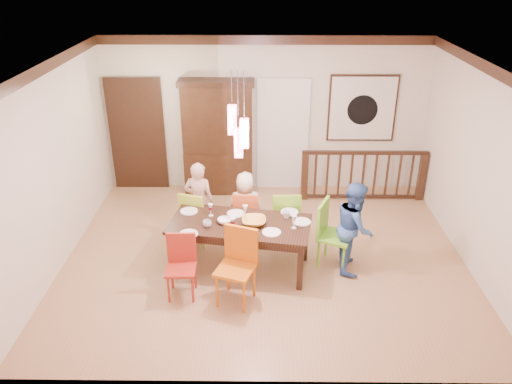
{
  "coord_description": "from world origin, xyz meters",
  "views": [
    {
      "loc": [
        -0.06,
        -6.48,
        4.23
      ],
      "look_at": [
        -0.13,
        0.06,
        1.05
      ],
      "focal_mm": 35.0,
      "sensor_mm": 36.0,
      "label": 1
    }
  ],
  "objects_px": {
    "dining_table": "(240,228)",
    "person_end_right": "(354,227)",
    "chair_end_right": "(336,231)",
    "china_hutch": "(218,137)",
    "chair_far_left": "(197,213)",
    "person_far_mid": "(245,207)",
    "balustrade": "(363,174)",
    "person_far_left": "(199,201)"
  },
  "relations": [
    {
      "from": "china_hutch",
      "to": "person_far_mid",
      "type": "xyz_separation_m",
      "value": [
        0.56,
        -1.8,
        -0.51
      ]
    },
    {
      "from": "china_hutch",
      "to": "balustrade",
      "type": "xyz_separation_m",
      "value": [
        2.69,
        -0.35,
        -0.59
      ]
    },
    {
      "from": "chair_end_right",
      "to": "china_hutch",
      "type": "distance_m",
      "value": 3.22
    },
    {
      "from": "balustrade",
      "to": "china_hutch",
      "type": "bearing_deg",
      "value": 172.68
    },
    {
      "from": "chair_far_left",
      "to": "person_far_mid",
      "type": "distance_m",
      "value": 0.77
    },
    {
      "from": "dining_table",
      "to": "person_end_right",
      "type": "distance_m",
      "value": 1.63
    },
    {
      "from": "person_far_mid",
      "to": "person_end_right",
      "type": "distance_m",
      "value": 1.77
    },
    {
      "from": "china_hutch",
      "to": "person_far_mid",
      "type": "height_order",
      "value": "china_hutch"
    },
    {
      "from": "china_hutch",
      "to": "person_far_mid",
      "type": "distance_m",
      "value": 1.96
    },
    {
      "from": "chair_far_left",
      "to": "person_end_right",
      "type": "bearing_deg",
      "value": -179.04
    },
    {
      "from": "person_far_mid",
      "to": "chair_end_right",
      "type": "bearing_deg",
      "value": 148.98
    },
    {
      "from": "dining_table",
      "to": "balustrade",
      "type": "height_order",
      "value": "balustrade"
    },
    {
      "from": "chair_end_right",
      "to": "person_end_right",
      "type": "distance_m",
      "value": 0.27
    },
    {
      "from": "chair_end_right",
      "to": "chair_far_left",
      "type": "bearing_deg",
      "value": 96.37
    },
    {
      "from": "balustrade",
      "to": "person_far_left",
      "type": "xyz_separation_m",
      "value": [
        -2.86,
        -1.43,
        0.16
      ]
    },
    {
      "from": "chair_far_left",
      "to": "china_hutch",
      "type": "relative_size",
      "value": 0.42
    },
    {
      "from": "person_far_mid",
      "to": "person_end_right",
      "type": "relative_size",
      "value": 0.85
    },
    {
      "from": "dining_table",
      "to": "chair_end_right",
      "type": "xyz_separation_m",
      "value": [
        1.38,
        0.06,
        -0.08
      ]
    },
    {
      "from": "dining_table",
      "to": "balustrade",
      "type": "relative_size",
      "value": 0.92
    },
    {
      "from": "person_far_left",
      "to": "person_end_right",
      "type": "height_order",
      "value": "person_end_right"
    },
    {
      "from": "dining_table",
      "to": "chair_far_left",
      "type": "xyz_separation_m",
      "value": [
        -0.71,
        0.71,
        -0.14
      ]
    },
    {
      "from": "china_hutch",
      "to": "person_end_right",
      "type": "height_order",
      "value": "china_hutch"
    },
    {
      "from": "dining_table",
      "to": "chair_far_left",
      "type": "distance_m",
      "value": 1.01
    },
    {
      "from": "chair_far_left",
      "to": "balustrade",
      "type": "xyz_separation_m",
      "value": [
        2.89,
        1.56,
        -0.02
      ]
    },
    {
      "from": "dining_table",
      "to": "china_hutch",
      "type": "bearing_deg",
      "value": 110.75
    },
    {
      "from": "balustrade",
      "to": "person_end_right",
      "type": "xyz_separation_m",
      "value": [
        -0.55,
        -2.25,
        0.18
      ]
    },
    {
      "from": "dining_table",
      "to": "person_end_right",
      "type": "relative_size",
      "value": 1.55
    },
    {
      "from": "balustrade",
      "to": "person_end_right",
      "type": "distance_m",
      "value": 2.33
    },
    {
      "from": "dining_table",
      "to": "chair_far_left",
      "type": "relative_size",
      "value": 2.3
    },
    {
      "from": "dining_table",
      "to": "china_hutch",
      "type": "height_order",
      "value": "china_hutch"
    },
    {
      "from": "person_far_left",
      "to": "chair_end_right",
      "type": "bearing_deg",
      "value": 169.82
    },
    {
      "from": "dining_table",
      "to": "person_far_left",
      "type": "height_order",
      "value": "person_far_left"
    },
    {
      "from": "balustrade",
      "to": "chair_far_left",
      "type": "bearing_deg",
      "value": -151.61
    },
    {
      "from": "person_far_mid",
      "to": "balustrade",
      "type": "bearing_deg",
      "value": -147.11
    },
    {
      "from": "chair_far_left",
      "to": "balustrade",
      "type": "height_order",
      "value": "balustrade"
    },
    {
      "from": "dining_table",
      "to": "chair_far_left",
      "type": "bearing_deg",
      "value": 144.59
    },
    {
      "from": "chair_end_right",
      "to": "person_far_mid",
      "type": "xyz_separation_m",
      "value": [
        -1.33,
        0.75,
        -0.0
      ]
    },
    {
      "from": "chair_far_left",
      "to": "person_end_right",
      "type": "xyz_separation_m",
      "value": [
        2.34,
        -0.69,
        0.16
      ]
    },
    {
      "from": "dining_table",
      "to": "person_far_left",
      "type": "distance_m",
      "value": 1.08
    },
    {
      "from": "chair_end_right",
      "to": "balustrade",
      "type": "height_order",
      "value": "chair_end_right"
    },
    {
      "from": "china_hutch",
      "to": "person_end_right",
      "type": "relative_size",
      "value": 1.59
    },
    {
      "from": "chair_far_left",
      "to": "chair_end_right",
      "type": "distance_m",
      "value": 2.19
    }
  ]
}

